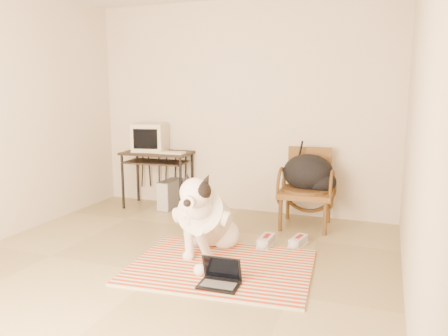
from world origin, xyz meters
The scene contains 14 objects.
floor centered at (0.00, 0.00, 0.00)m, with size 4.50×4.50×0.00m, color #92835A.
wall_back centered at (0.00, 2.25, 1.35)m, with size 4.50×4.50×0.00m, color beige.
wall_right centered at (2.00, 0.00, 1.35)m, with size 4.50×4.50×0.00m, color beige.
rug centered at (0.47, 0.31, 0.01)m, with size 1.71×1.36×0.02m.
dog centered at (0.21, 0.59, 0.35)m, with size 0.58×1.20×0.88m.
laptop centered at (0.60, -0.05, 0.08)m, with size 0.34×0.25×0.23m.
computer_desk centered at (-1.08, 1.95, 0.65)m, with size 0.95×0.57×0.76m.
crt_monitor centered at (-1.20, 2.00, 0.95)m, with size 0.49×0.47×0.37m.
desk_keyboard centered at (-0.85, 1.88, 0.77)m, with size 0.41×0.15×0.03m, color beige.
pc_tower centered at (-0.89, 1.95, 0.19)m, with size 0.20×0.42×0.39m.
rattan_chair centered at (0.96, 1.84, 0.46)m, with size 0.62×0.60×0.91m.
backpack centered at (0.99, 1.85, 0.62)m, with size 0.63×0.48×0.43m.
sneaker_left centered at (0.71, 0.99, 0.05)m, with size 0.13×0.31×0.11m.
sneaker_right centered at (1.02, 1.11, 0.04)m, with size 0.17×0.30×0.10m.
Camera 1 is at (1.80, -3.15, 1.58)m, focal length 35.00 mm.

